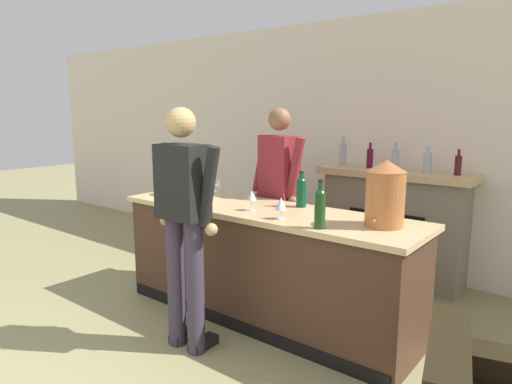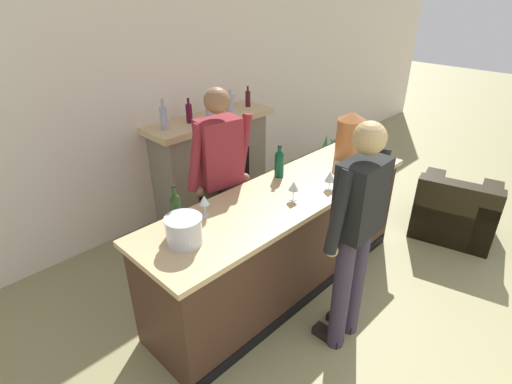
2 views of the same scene
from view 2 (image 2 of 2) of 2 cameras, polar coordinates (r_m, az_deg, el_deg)
name	(u,v)px [view 2 (image 2 of 2)]	position (r m, az deg, el deg)	size (l,w,h in m)	color
wall_back_panel	(156,101)	(4.47, -14.05, 12.45)	(12.00, 0.07, 2.75)	silver
bar_counter	(283,240)	(3.56, 3.91, -6.91)	(2.67, 0.75, 0.95)	#452B1D
fireplace_stone	(212,163)	(4.79, -6.29, 4.19)	(1.56, 0.52, 1.47)	gray
armchair_black	(454,213)	(4.88, 26.47, -2.71)	(0.93, 0.96, 0.72)	black
potted_plant_corner	(332,154)	(5.95, 10.76, 5.34)	(0.41, 0.42, 0.68)	#494943
person_customer	(356,232)	(2.83, 14.04, -5.63)	(0.66, 0.31, 1.77)	#372E40
person_bartender	(221,179)	(3.48, -5.09, 1.92)	(0.65, 0.36, 1.78)	#424629
copper_dispenser	(350,135)	(4.00, 13.30, 7.93)	(0.27, 0.31, 0.46)	#AD6334
ice_bucket_steel	(184,230)	(2.68, -10.23, -5.43)	(0.25, 0.25, 0.20)	silver
wine_bottle_rose_blush	(176,210)	(2.82, -11.35, -2.48)	(0.08, 0.08, 0.34)	#1F3714
wine_bottle_riesling_slim	(361,162)	(3.62, 14.74, 4.17)	(0.08, 0.08, 0.34)	#173E17
wine_bottle_port_short	(279,162)	(3.53, 3.35, 4.25)	(0.08, 0.08, 0.30)	#0C4429
wine_glass_front_left	(294,186)	(3.16, 5.40, 0.81)	(0.08, 0.08, 0.16)	silver
wine_glass_back_row	(204,201)	(2.96, -7.41, -1.28)	(0.08, 0.08, 0.17)	silver
wine_glass_near_bucket	(330,177)	(3.38, 10.53, 2.15)	(0.09, 0.09, 0.16)	silver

